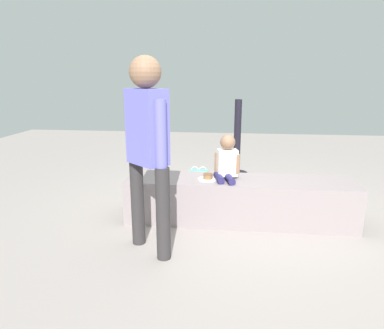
{
  "coord_description": "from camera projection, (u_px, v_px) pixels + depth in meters",
  "views": [
    {
      "loc": [
        -0.12,
        -3.57,
        1.56
      ],
      "look_at": [
        -0.48,
        -0.38,
        0.73
      ],
      "focal_mm": 32.07,
      "sensor_mm": 36.0,
      "label": 1
    }
  ],
  "objects": [
    {
      "name": "ground_plane",
      "position": [
        238.0,
        220.0,
        3.82
      ],
      "size": [
        12.0,
        12.0,
        0.0
      ],
      "primitive_type": "plane",
      "color": "gray"
    },
    {
      "name": "adult_standing",
      "position": [
        147.0,
        139.0,
        2.91
      ],
      "size": [
        0.42,
        0.39,
        1.72
      ],
      "color": "#302D2E",
      "rests_on": "ground_plane"
    },
    {
      "name": "cake_plate",
      "position": [
        208.0,
        178.0,
        3.69
      ],
      "size": [
        0.22,
        0.22,
        0.07
      ],
      "color": "white",
      "rests_on": "concrete_ledge"
    },
    {
      "name": "child_seated",
      "position": [
        227.0,
        160.0,
        3.65
      ],
      "size": [
        0.28,
        0.34,
        0.48
      ],
      "color": "navy",
      "rests_on": "concrete_ledge"
    },
    {
      "name": "gift_bag",
      "position": [
        199.0,
        179.0,
        4.83
      ],
      "size": [
        0.26,
        0.1,
        0.33
      ],
      "color": "#59C6B2",
      "rests_on": "ground_plane"
    },
    {
      "name": "handbag_brown_canvas",
      "position": [
        313.0,
        197.0,
        4.25
      ],
      "size": [
        0.26,
        0.11,
        0.29
      ],
      "color": "brown",
      "rests_on": "ground_plane"
    },
    {
      "name": "cake_box_white",
      "position": [
        226.0,
        188.0,
        4.7
      ],
      "size": [
        0.38,
        0.4,
        0.14
      ],
      "primitive_type": "cube",
      "rotation": [
        0.0,
        0.0,
        -0.23
      ],
      "color": "white",
      "rests_on": "ground_plane"
    },
    {
      "name": "concrete_ledge",
      "position": [
        239.0,
        200.0,
        3.76
      ],
      "size": [
        2.45,
        0.54,
        0.48
      ],
      "primitive_type": "cube",
      "color": "gray",
      "rests_on": "ground_plane"
    },
    {
      "name": "railing_post",
      "position": [
        237.0,
        147.0,
        5.46
      ],
      "size": [
        0.36,
        0.36,
        1.21
      ],
      "color": "black",
      "rests_on": "ground_plane"
    },
    {
      "name": "handbag_black_leather",
      "position": [
        233.0,
        197.0,
        4.24
      ],
      "size": [
        0.3,
        0.15,
        0.32
      ],
      "color": "black",
      "rests_on": "ground_plane"
    },
    {
      "name": "water_bottle_near_gift",
      "position": [
        306.0,
        186.0,
        4.69
      ],
      "size": [
        0.07,
        0.07,
        0.23
      ],
      "color": "silver",
      "rests_on": "ground_plane"
    }
  ]
}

